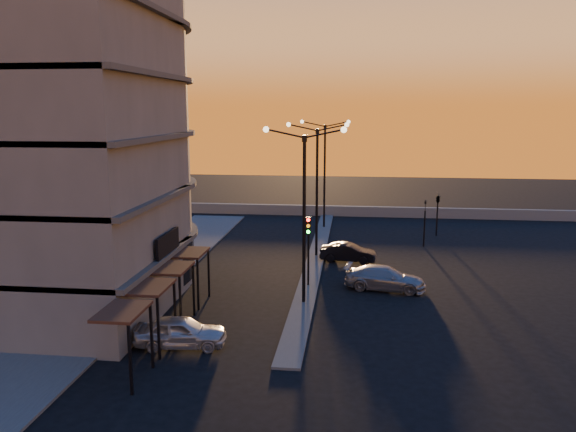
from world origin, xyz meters
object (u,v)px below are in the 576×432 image
at_px(car_wagon, 385,278).
at_px(traffic_light_main, 308,240).
at_px(streetlamp_mid, 317,179).
at_px(car_sedan, 348,253).
at_px(car_hatchback, 181,332).

bearing_deg(car_wagon, traffic_light_main, 100.97).
xyz_separation_m(streetlamp_mid, car_wagon, (4.50, -6.96, -4.91)).
bearing_deg(car_sedan, traffic_light_main, 165.54).
bearing_deg(streetlamp_mid, car_wagon, -57.11).
bearing_deg(car_sedan, streetlamp_mid, 71.99).
distance_m(streetlamp_mid, car_hatchback, 17.63).
relative_size(car_sedan, car_wagon, 0.81).
distance_m(car_hatchback, car_sedan, 16.81).
xyz_separation_m(traffic_light_main, car_sedan, (2.27, 6.12, -2.26)).
bearing_deg(traffic_light_main, car_sedan, 69.61).
distance_m(car_hatchback, car_wagon, 13.19).
distance_m(traffic_light_main, car_hatchback, 10.55).
height_order(streetlamp_mid, car_hatchback, streetlamp_mid).
height_order(streetlamp_mid, traffic_light_main, streetlamp_mid).
distance_m(car_sedan, car_wagon, 6.35).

